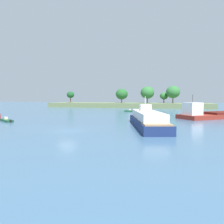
% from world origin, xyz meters
% --- Properties ---
extents(ground_plane, '(400.00, 400.00, 0.00)m').
position_xyz_m(ground_plane, '(0.00, 0.00, 0.00)').
color(ground_plane, '#3D607F').
extents(treeline_island, '(80.01, 17.43, 10.57)m').
position_xyz_m(treeline_island, '(-5.71, 80.85, 2.40)').
color(treeline_island, '#66754C').
rests_on(treeline_island, ground).
extents(white_riverboat, '(9.15, 19.73, 5.09)m').
position_xyz_m(white_riverboat, '(10.79, 7.63, 1.22)').
color(white_riverboat, navy).
rests_on(white_riverboat, ground).
extents(fishing_skiff, '(5.09, 4.03, 0.91)m').
position_xyz_m(fishing_skiff, '(-17.90, 8.51, 0.23)').
color(fishing_skiff, '#19472D').
rests_on(fishing_skiff, ground).
extents(small_motorboat, '(4.73, 1.55, 1.02)m').
position_xyz_m(small_motorboat, '(0.83, 45.94, 0.29)').
color(small_motorboat, '#19472D').
rests_on(small_motorboat, ground).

